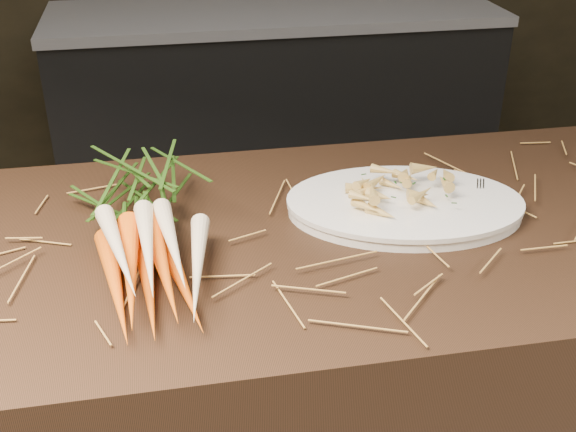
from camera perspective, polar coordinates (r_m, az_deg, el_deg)
name	(u,v)px	position (r m, az deg, el deg)	size (l,w,h in m)	color
main_counter	(285,428)	(1.49, -0.22, -16.40)	(2.40, 0.70, 0.90)	black
back_counter	(275,107)	(3.15, -1.02, 8.62)	(1.82, 0.62, 0.84)	black
straw_bedding	(285,228)	(1.21, -0.27, -0.92)	(1.40, 0.60, 0.02)	#A27C3B
root_veg_bunch	(140,219)	(1.18, -11.58, -0.22)	(0.22, 0.53, 0.10)	#F15A00
serving_platter	(404,207)	(1.29, 9.18, 0.70)	(0.41, 0.27, 0.02)	white
roasted_veg_heap	(406,190)	(1.27, 9.30, 2.04)	(0.20, 0.15, 0.05)	#AE8E3E
serving_fork	(491,206)	(1.30, 15.72, 0.80)	(0.01, 0.16, 0.00)	silver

